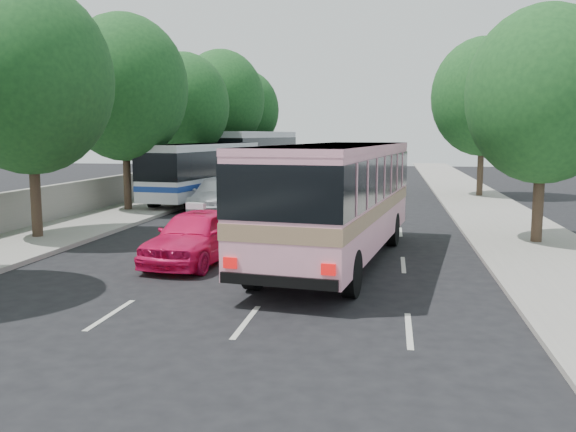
% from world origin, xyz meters
% --- Properties ---
extents(ground, '(120.00, 120.00, 0.00)m').
position_xyz_m(ground, '(0.00, 0.00, 0.00)').
color(ground, black).
rests_on(ground, ground).
extents(sidewalk_left, '(4.00, 90.00, 0.15)m').
position_xyz_m(sidewalk_left, '(-8.50, 20.00, 0.07)').
color(sidewalk_left, '#9E998E').
rests_on(sidewalk_left, ground).
extents(sidewalk_right, '(4.00, 90.00, 0.12)m').
position_xyz_m(sidewalk_right, '(8.50, 20.00, 0.06)').
color(sidewalk_right, '#9E998E').
rests_on(sidewalk_right, ground).
extents(low_wall, '(0.30, 90.00, 1.50)m').
position_xyz_m(low_wall, '(-10.30, 20.00, 0.90)').
color(low_wall, '#9E998E').
rests_on(low_wall, sidewalk_left).
extents(tree_left_b, '(5.70, 5.70, 8.88)m').
position_xyz_m(tree_left_b, '(-8.42, 5.94, 5.82)').
color(tree_left_b, '#38281E').
rests_on(tree_left_b, ground).
extents(tree_left_c, '(6.00, 6.00, 9.35)m').
position_xyz_m(tree_left_c, '(-8.62, 13.94, 6.12)').
color(tree_left_c, '#38281E').
rests_on(tree_left_c, ground).
extents(tree_left_d, '(5.52, 5.52, 8.60)m').
position_xyz_m(tree_left_d, '(-8.52, 21.94, 5.63)').
color(tree_left_d, '#38281E').
rests_on(tree_left_d, ground).
extents(tree_left_e, '(6.30, 6.30, 9.82)m').
position_xyz_m(tree_left_e, '(-8.42, 29.94, 6.43)').
color(tree_left_e, '#38281E').
rests_on(tree_left_e, ground).
extents(tree_left_f, '(5.88, 5.88, 9.16)m').
position_xyz_m(tree_left_f, '(-8.62, 37.94, 6.00)').
color(tree_left_f, '#38281E').
rests_on(tree_left_f, ground).
extents(tree_right_near, '(5.10, 5.10, 7.95)m').
position_xyz_m(tree_right_near, '(8.78, 7.94, 5.20)').
color(tree_right_near, '#38281E').
rests_on(tree_right_near, ground).
extents(tree_right_far, '(6.00, 6.00, 9.35)m').
position_xyz_m(tree_right_far, '(9.08, 23.94, 6.12)').
color(tree_right_far, '#38281E').
rests_on(tree_right_far, ground).
extents(pink_bus, '(4.19, 11.04, 3.43)m').
position_xyz_m(pink_bus, '(2.27, 4.00, 2.14)').
color(pink_bus, '#F9A1BA').
rests_on(pink_bus, ground).
extents(pink_taxi, '(2.35, 4.80, 1.58)m').
position_xyz_m(pink_taxi, '(-1.76, 3.32, 0.79)').
color(pink_taxi, '#F2155C').
rests_on(pink_taxi, ground).
extents(white_pickup, '(2.80, 5.68, 1.59)m').
position_xyz_m(white_pickup, '(-4.50, 14.97, 0.79)').
color(white_pickup, white).
rests_on(white_pickup, ground).
extents(tour_coach_front, '(3.76, 11.00, 3.23)m').
position_xyz_m(tour_coach_front, '(-6.30, 18.65, 1.94)').
color(tour_coach_front, silver).
rests_on(tour_coach_front, ground).
extents(tour_coach_rear, '(4.21, 13.33, 3.92)m').
position_xyz_m(tour_coach_rear, '(-6.30, 31.24, 2.36)').
color(tour_coach_rear, silver).
rests_on(tour_coach_rear, ground).
extents(taxi_roof_sign, '(0.57, 0.24, 0.18)m').
position_xyz_m(taxi_roof_sign, '(-1.76, 3.32, 1.67)').
color(taxi_roof_sign, silver).
rests_on(taxi_roof_sign, pink_taxi).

